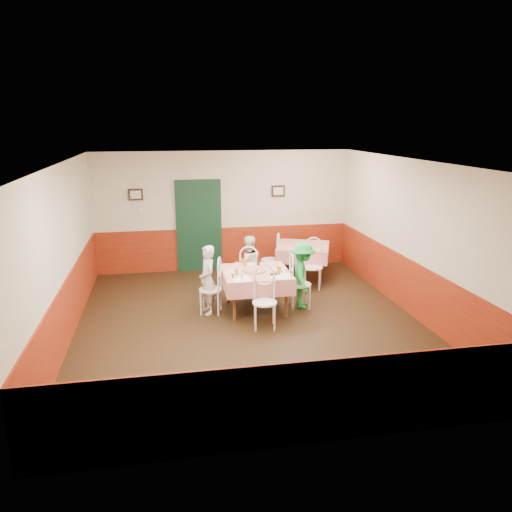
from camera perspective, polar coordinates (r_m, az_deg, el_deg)
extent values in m
plane|color=black|center=(8.87, -0.70, -7.66)|extent=(7.00, 7.00, 0.00)
plane|color=white|center=(8.21, -0.77, 10.68)|extent=(7.00, 7.00, 0.00)
cube|color=beige|center=(11.82, -3.69, 5.14)|extent=(6.00, 0.10, 2.80)
cube|color=beige|center=(5.19, 6.07, -7.98)|extent=(6.00, 0.10, 2.80)
cube|color=beige|center=(8.46, -21.17, 0.17)|extent=(0.10, 7.00, 2.80)
cube|color=beige|center=(9.41, 17.57, 1.91)|extent=(0.10, 7.00, 2.80)
cube|color=maroon|center=(12.00, -3.61, 0.89)|extent=(6.00, 0.03, 1.00)
cube|color=maroon|center=(5.61, 5.76, -16.41)|extent=(6.00, 0.03, 1.00)
cube|color=maroon|center=(8.72, -20.51, -5.55)|extent=(0.03, 7.00, 1.00)
cube|color=maroon|center=(9.64, 17.07, -3.30)|extent=(0.03, 7.00, 1.00)
cube|color=black|center=(11.78, -6.54, 3.31)|extent=(0.96, 0.06, 2.10)
cube|color=black|center=(11.64, -13.59, 6.84)|extent=(0.32, 0.03, 0.26)
cube|color=black|center=(11.93, 2.56, 7.44)|extent=(0.32, 0.03, 0.26)
cube|color=white|center=(11.68, -12.99, 5.17)|extent=(0.10, 0.03, 0.10)
cube|color=red|center=(9.35, 0.00, -4.00)|extent=(1.23, 1.23, 0.77)
cube|color=red|center=(11.34, 5.37, -0.63)|extent=(1.44, 1.44, 0.77)
cylinder|color=#B74723|center=(9.20, -0.14, -1.71)|extent=(0.40, 0.40, 0.03)
cylinder|color=white|center=(9.17, -2.53, -1.81)|extent=(0.25, 0.25, 0.01)
cylinder|color=white|center=(9.30, 2.73, -1.57)|extent=(0.25, 0.25, 0.01)
cylinder|color=white|center=(9.63, -0.62, -0.97)|extent=(0.25, 0.25, 0.01)
cylinder|color=#BF7219|center=(8.94, -2.23, -1.88)|extent=(0.07, 0.07, 0.13)
cylinder|color=#BF7219|center=(9.04, 2.62, -1.62)|extent=(0.08, 0.08, 0.15)
cylinder|color=#BF7219|center=(9.56, -1.26, -0.74)|extent=(0.07, 0.07, 0.13)
cylinder|color=#381C0A|center=(9.59, 0.27, -0.47)|extent=(0.06, 0.06, 0.20)
cylinder|color=silver|center=(8.77, -2.43, -2.36)|extent=(0.04, 0.04, 0.09)
cylinder|color=silver|center=(8.70, -1.64, -2.48)|extent=(0.04, 0.04, 0.09)
cylinder|color=#B23319|center=(8.80, -2.70, -2.30)|extent=(0.04, 0.04, 0.09)
cube|color=white|center=(8.78, -1.80, -2.62)|extent=(0.35, 0.43, 0.00)
cube|color=white|center=(8.94, 2.88, -2.31)|extent=(0.38, 0.46, 0.00)
cube|color=black|center=(9.02, 2.02, -2.07)|extent=(0.11, 0.09, 0.02)
imported|color=gray|center=(9.16, -5.56, -2.73)|extent=(0.39, 0.51, 1.28)
imported|color=gray|center=(10.12, -0.89, -1.08)|extent=(0.64, 0.53, 1.23)
imported|color=gray|center=(9.46, 5.38, -2.20)|extent=(0.61, 0.89, 1.26)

